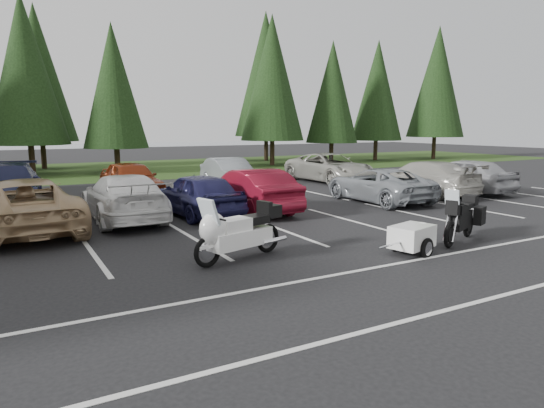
{
  "coord_description": "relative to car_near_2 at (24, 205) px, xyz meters",
  "views": [
    {
      "loc": [
        -6.66,
        -11.36,
        3.08
      ],
      "look_at": [
        -0.61,
        -0.5,
        1.07
      ],
      "focal_mm": 32.0,
      "sensor_mm": 36.0,
      "label": 1
    }
  ],
  "objects": [
    {
      "name": "car_near_7",
      "position": [
        15.89,
        -0.04,
        -0.03
      ],
      "size": [
        2.49,
        5.45,
        1.55
      ],
      "primitive_type": "imported",
      "rotation": [
        0.0,
        0.0,
        3.2
      ],
      "color": "#AAA79C",
      "rests_on": "ground"
    },
    {
      "name": "car_far_1",
      "position": [
        -0.34,
        5.76,
        0.01
      ],
      "size": [
        2.82,
        5.8,
        1.63
      ],
      "primitive_type": "imported",
      "rotation": [
        0.0,
        0.0,
        -0.1
      ],
      "color": "#171B3B",
      "rests_on": "ground"
    },
    {
      "name": "car_far_3",
      "position": [
        9.31,
        6.22,
        -0.04
      ],
      "size": [
        1.77,
        4.64,
        1.51
      ],
      "primitive_type": "imported",
      "rotation": [
        0.0,
        0.0,
        -0.04
      ],
      "color": "gray",
      "rests_on": "ground"
    },
    {
      "name": "conifer_4",
      "position": [
        1.2,
        18.67,
        5.73
      ],
      "size": [
        4.8,
        4.8,
        11.17
      ],
      "color": "#332316",
      "rests_on": "ground"
    },
    {
      "name": "touring_motorcycle",
      "position": [
        4.2,
        -5.67,
        -0.02
      ],
      "size": [
        2.94,
        1.58,
        1.55
      ],
      "primitive_type": null,
      "rotation": [
        0.0,
        0.0,
        0.27
      ],
      "color": "white",
      "rests_on": "ground"
    },
    {
      "name": "conifer_back_c",
      "position": [
        20.2,
        22.57,
        6.69
      ],
      "size": [
        5.5,
        5.5,
        12.81
      ],
      "color": "#332316",
      "rests_on": "ground"
    },
    {
      "name": "conifer_8",
      "position": [
        29.2,
        18.37,
        5.37
      ],
      "size": [
        4.53,
        4.53,
        10.56
      ],
      "color": "#332316",
      "rests_on": "ground"
    },
    {
      "name": "car_near_4",
      "position": [
        5.3,
        0.02,
        -0.04
      ],
      "size": [
        2.19,
        4.6,
        1.52
      ],
      "primitive_type": "imported",
      "rotation": [
        0.0,
        0.0,
        3.23
      ],
      "color": "#1C1C46",
      "rests_on": "ground"
    },
    {
      "name": "adventure_motorcycle",
      "position": [
        10.05,
        -6.99,
        -0.03
      ],
      "size": [
        2.66,
        1.79,
        1.53
      ],
      "primitive_type": null,
      "rotation": [
        0.0,
        0.0,
        0.4
      ],
      "color": "black",
      "rests_on": "ground"
    },
    {
      "name": "cargo_trailer",
      "position": [
        8.07,
        -7.25,
        -0.44
      ],
      "size": [
        1.72,
        1.24,
        0.72
      ],
      "primitive_type": null,
      "rotation": [
        0.0,
        0.0,
        0.26
      ],
      "color": "white",
      "rests_on": "ground"
    },
    {
      "name": "car_near_8",
      "position": [
        18.28,
        -0.37,
        0.01
      ],
      "size": [
        1.98,
        4.79,
        1.62
      ],
      "primitive_type": "imported",
      "rotation": [
        0.0,
        0.0,
        3.13
      ],
      "color": "#A0A1A5",
      "rests_on": "ground"
    },
    {
      "name": "car_far_4",
      "position": [
        15.37,
        6.25,
        -0.01
      ],
      "size": [
        2.98,
        5.86,
        1.59
      ],
      "primitive_type": "imported",
      "rotation": [
        0.0,
        0.0,
        0.06
      ],
      "color": "#A19F94",
      "rests_on": "ground"
    },
    {
      "name": "ground",
      "position": [
        6.2,
        -4.23,
        -0.8
      ],
      "size": [
        120.0,
        120.0,
        0.0
      ],
      "primitive_type": "plane",
      "color": "black",
      "rests_on": "ground"
    },
    {
      "name": "conifer_back_b",
      "position": [
        2.2,
        23.27,
        5.97
      ],
      "size": [
        4.97,
        4.97,
        11.58
      ],
      "color": "#332316",
      "rests_on": "ground"
    },
    {
      "name": "car_near_6",
      "position": [
        12.92,
        -0.53,
        -0.1
      ],
      "size": [
        2.41,
        5.06,
        1.39
      ],
      "primitive_type": "imported",
      "rotation": [
        0.0,
        0.0,
        3.12
      ],
      "color": "gray",
      "rests_on": "ground"
    },
    {
      "name": "car_near_5",
      "position": [
        7.33,
        -0.06,
        -0.02
      ],
      "size": [
        1.76,
        4.77,
        1.56
      ],
      "primitive_type": "imported",
      "rotation": [
        0.0,
        0.0,
        3.16
      ],
      "color": "maroon",
      "rests_on": "ground"
    },
    {
      "name": "conifer_9",
      "position": [
        35.2,
        17.07,
        6.27
      ],
      "size": [
        5.19,
        5.19,
        12.1
      ],
      "color": "#332316",
      "rests_on": "ground"
    },
    {
      "name": "car_near_3",
      "position": [
        2.92,
        0.46,
        -0.03
      ],
      "size": [
        2.24,
        5.32,
        1.53
      ],
      "primitive_type": "imported",
      "rotation": [
        0.0,
        0.0,
        3.12
      ],
      "color": "silver",
      "rests_on": "ground"
    },
    {
      "name": "car_near_2",
      "position": [
        0.0,
        0.0,
        0.0
      ],
      "size": [
        3.03,
        5.91,
        1.6
      ],
      "primitive_type": "imported",
      "rotation": [
        0.0,
        0.0,
        3.21
      ],
      "color": "tan",
      "rests_on": "ground"
    },
    {
      "name": "stall_markings",
      "position": [
        6.2,
        -2.23,
        -0.79
      ],
      "size": [
        32.0,
        16.0,
        0.01
      ],
      "primitive_type": "cube",
      "color": "silver",
      "rests_on": "ground"
    },
    {
      "name": "conifer_6",
      "position": [
        18.2,
        17.87,
        5.91
      ],
      "size": [
        4.93,
        4.93,
        11.48
      ],
      "color": "#332316",
      "rests_on": "ground"
    },
    {
      "name": "grass_strip",
      "position": [
        6.2,
        19.77,
        -0.79
      ],
      "size": [
        80.0,
        16.0,
        0.01
      ],
      "primitive_type": "cube",
      "color": "#1E3B12",
      "rests_on": "ground"
    },
    {
      "name": "conifer_5",
      "position": [
        6.2,
        17.37,
        4.83
      ],
      "size": [
        4.14,
        4.14,
        9.63
      ],
      "color": "#332316",
      "rests_on": "ground"
    },
    {
      "name": "lake_water",
      "position": [
        10.2,
        50.77,
        -0.8
      ],
      "size": [
        70.0,
        50.0,
        0.02
      ],
      "primitive_type": "cube",
      "color": "slate",
      "rests_on": "ground"
    },
    {
      "name": "conifer_7",
      "position": [
        23.7,
        17.57,
        5.01
      ],
      "size": [
        4.27,
        4.27,
        9.94
      ],
      "color": "#332316",
      "rests_on": "ground"
    },
    {
      "name": "car_far_2",
      "position": [
        4.35,
        5.52,
        -0.01
      ],
      "size": [
        2.18,
        4.76,
        1.58
      ],
      "primitive_type": "imported",
      "rotation": [
        0.0,
        0.0,
        0.07
      ],
      "color": "maroon",
      "rests_on": "ground"
    }
  ]
}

